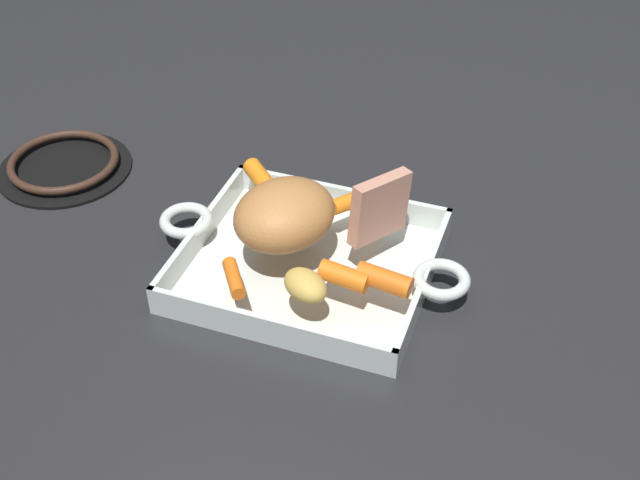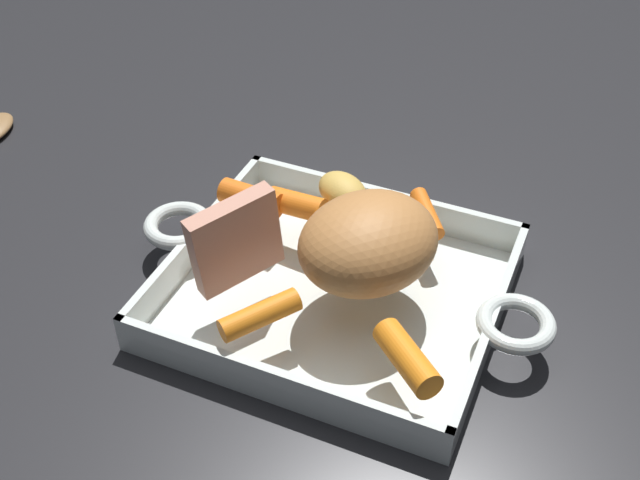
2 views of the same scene
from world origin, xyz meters
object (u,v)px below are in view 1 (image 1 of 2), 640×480
at_px(roasting_dish, 309,263).
at_px(baby_carrot_short, 262,180).
at_px(baby_carrot_northeast, 234,278).
at_px(stove_burner_rear, 64,165).
at_px(baby_carrot_southwest, 344,276).
at_px(baby_carrot_southeast, 384,280).
at_px(pork_roast, 284,216).
at_px(roast_slice_thin, 380,208).
at_px(potato_golden_large, 305,285).
at_px(baby_carrot_center_right, 355,200).

distance_m(roasting_dish, baby_carrot_short, 0.13).
xyz_separation_m(baby_carrot_northeast, stove_burner_rear, (0.33, -0.17, -0.04)).
bearing_deg(baby_carrot_northeast, baby_carrot_southwest, -161.08).
bearing_deg(baby_carrot_southeast, stove_burner_rear, -14.29).
distance_m(pork_roast, baby_carrot_southwest, 0.10).
distance_m(roast_slice_thin, baby_carrot_southwest, 0.10).
height_order(baby_carrot_northeast, potato_golden_large, potato_golden_large).
xyz_separation_m(roast_slice_thin, baby_carrot_southwest, (0.01, 0.09, -0.03)).
bearing_deg(roast_slice_thin, stove_burner_rear, -4.74).
relative_size(roast_slice_thin, baby_carrot_short, 1.16).
bearing_deg(baby_carrot_northeast, potato_golden_large, -174.51).
bearing_deg(baby_carrot_northeast, baby_carrot_southeast, -163.06).
relative_size(baby_carrot_short, stove_burner_rear, 0.37).
height_order(pork_roast, baby_carrot_northeast, pork_roast).
xyz_separation_m(baby_carrot_short, stove_burner_rear, (0.29, 0.00, -0.04)).
bearing_deg(baby_carrot_center_right, roast_slice_thin, 134.80).
height_order(roast_slice_thin, baby_carrot_northeast, roast_slice_thin).
xyz_separation_m(roast_slice_thin, potato_golden_large, (0.04, 0.12, -0.02)).
height_order(pork_roast, baby_carrot_short, pork_roast).
distance_m(baby_carrot_southwest, stove_burner_rear, 0.46).
xyz_separation_m(roast_slice_thin, baby_carrot_southeast, (-0.03, 0.09, -0.03)).
bearing_deg(roasting_dish, baby_carrot_center_right, -108.22).
distance_m(roasting_dish, stove_burner_rear, 0.39).
xyz_separation_m(baby_carrot_short, potato_golden_large, (-0.12, 0.16, 0.00)).
bearing_deg(roast_slice_thin, pork_roast, 25.17).
height_order(baby_carrot_southwest, stove_burner_rear, baby_carrot_southwest).
bearing_deg(baby_carrot_northeast, baby_carrot_center_right, -114.85).
bearing_deg(baby_carrot_southwest, pork_roast, -29.00).
relative_size(baby_carrot_southeast, stove_burner_rear, 0.33).
distance_m(roast_slice_thin, baby_carrot_center_right, 0.07).
bearing_deg(roasting_dish, baby_carrot_southwest, 139.52).
relative_size(baby_carrot_southeast, baby_carrot_short, 0.91).
bearing_deg(baby_carrot_southeast, potato_golden_large, 27.74).
bearing_deg(roast_slice_thin, baby_carrot_center_right, -45.20).
relative_size(pork_roast, baby_carrot_short, 1.85).
bearing_deg(baby_carrot_southeast, baby_carrot_southwest, 11.50).
distance_m(baby_carrot_southwest, potato_golden_large, 0.04).
relative_size(baby_carrot_southwest, baby_carrot_short, 0.81).
bearing_deg(potato_golden_large, baby_carrot_center_right, -90.57).
bearing_deg(baby_carrot_short, baby_carrot_center_right, -178.86).
distance_m(roasting_dish, roast_slice_thin, 0.11).
height_order(potato_golden_large, stove_burner_rear, potato_golden_large).
bearing_deg(potato_golden_large, roasting_dish, -71.80).
bearing_deg(baby_carrot_center_right, potato_golden_large, 89.43).
height_order(baby_carrot_short, potato_golden_large, potato_golden_large).
relative_size(pork_roast, baby_carrot_southeast, 2.03).
bearing_deg(baby_carrot_short, baby_carrot_southeast, 146.90).
xyz_separation_m(pork_roast, baby_carrot_southwest, (-0.09, 0.05, -0.02)).
height_order(pork_roast, stove_burner_rear, pork_roast).
bearing_deg(stove_burner_rear, potato_golden_large, 158.36).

